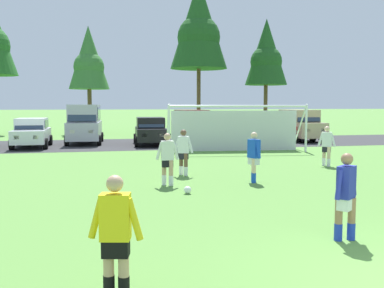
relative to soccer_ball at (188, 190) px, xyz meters
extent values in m
plane|color=#598C3D|center=(1.95, 8.03, -0.11)|extent=(400.00, 400.00, 0.00)
cube|color=#333335|center=(1.95, 16.14, -0.11)|extent=(52.00, 8.40, 0.01)
sphere|color=white|center=(0.00, 0.00, 0.00)|extent=(0.22, 0.22, 0.22)
sphere|color=black|center=(0.00, 0.00, 0.00)|extent=(0.08, 0.08, 0.08)
sphere|color=red|center=(0.06, 0.00, 0.00)|extent=(0.07, 0.07, 0.07)
cylinder|color=white|center=(8.43, 9.43, 1.11)|extent=(0.12, 0.12, 2.44)
cylinder|color=white|center=(1.14, 10.15, 1.11)|extent=(0.12, 0.12, 2.44)
cylinder|color=white|center=(4.78, 9.79, 2.33)|extent=(7.30, 0.84, 0.12)
cylinder|color=white|center=(8.52, 10.32, 1.23)|extent=(0.28, 1.94, 2.46)
cylinder|color=white|center=(1.23, 11.04, 1.23)|extent=(0.28, 1.94, 2.46)
cube|color=silver|center=(4.88, 10.78, 0.99)|extent=(6.92, 0.72, 2.20)
cylinder|color=tan|center=(-2.38, -6.38, 0.29)|extent=(0.14, 0.14, 0.80)
cylinder|color=tan|center=(-2.19, -6.45, 0.29)|extent=(0.14, 0.14, 0.80)
cylinder|color=black|center=(-2.38, -6.38, 0.05)|extent=(0.15, 0.15, 0.32)
cylinder|color=black|center=(-2.19, -6.45, 0.05)|extent=(0.15, 0.15, 0.32)
cube|color=black|center=(-2.28, -6.42, 0.61)|extent=(0.38, 0.29, 0.28)
cube|color=yellow|center=(-2.28, -6.42, 0.99)|extent=(0.42, 0.32, 0.60)
sphere|color=tan|center=(-2.28, -6.42, 1.42)|extent=(0.22, 0.22, 0.22)
cylinder|color=yellow|center=(-2.52, -6.32, 0.97)|extent=(0.24, 0.14, 0.55)
cylinder|color=yellow|center=(-2.05, -6.51, 0.97)|extent=(0.24, 0.14, 0.55)
cylinder|color=#936B4C|center=(1.87, -4.79, 0.29)|extent=(0.14, 0.14, 0.80)
cylinder|color=#936B4C|center=(2.13, -4.80, 0.29)|extent=(0.14, 0.14, 0.80)
cylinder|color=#1E38B7|center=(1.87, -4.79, 0.05)|extent=(0.15, 0.15, 0.32)
cylinder|color=#1E38B7|center=(2.13, -4.80, 0.05)|extent=(0.15, 0.15, 0.32)
cube|color=silver|center=(2.00, -4.79, 0.61)|extent=(0.40, 0.38, 0.28)
cube|color=#232D99|center=(2.00, -4.79, 0.99)|extent=(0.45, 0.42, 0.60)
sphere|color=#936B4C|center=(2.00, -4.79, 1.42)|extent=(0.22, 0.22, 0.22)
cylinder|color=#232D99|center=(1.78, -4.91, 0.97)|extent=(0.24, 0.21, 0.55)
cylinder|color=#232D99|center=(2.22, -4.67, 0.97)|extent=(0.24, 0.21, 0.55)
cylinder|color=brown|center=(0.59, 3.12, 0.29)|extent=(0.14, 0.14, 0.80)
cylinder|color=brown|center=(0.47, 3.36, 0.29)|extent=(0.14, 0.14, 0.80)
cylinder|color=white|center=(0.59, 3.12, 0.05)|extent=(0.15, 0.15, 0.32)
cylinder|color=white|center=(0.47, 3.36, 0.05)|extent=(0.15, 0.15, 0.32)
cube|color=black|center=(0.53, 3.24, 0.61)|extent=(0.40, 0.33, 0.28)
cube|color=white|center=(0.53, 3.24, 0.99)|extent=(0.44, 0.36, 0.60)
sphere|color=brown|center=(0.53, 3.24, 1.42)|extent=(0.22, 0.22, 0.22)
cylinder|color=white|center=(0.75, 3.12, 0.97)|extent=(0.25, 0.17, 0.55)
cylinder|color=white|center=(0.31, 3.37, 0.97)|extent=(0.25, 0.17, 0.55)
cylinder|color=beige|center=(6.77, 4.16, 0.29)|extent=(0.14, 0.14, 0.80)
cylinder|color=beige|center=(6.71, 4.42, 0.29)|extent=(0.14, 0.14, 0.80)
cylinder|color=white|center=(6.77, 4.16, 0.05)|extent=(0.15, 0.15, 0.32)
cylinder|color=white|center=(6.71, 4.42, 0.05)|extent=(0.15, 0.15, 0.32)
cube|color=black|center=(6.74, 4.29, 0.61)|extent=(0.40, 0.37, 0.28)
cube|color=white|center=(6.74, 4.29, 0.99)|extent=(0.45, 0.41, 0.60)
sphere|color=beige|center=(6.74, 4.29, 1.42)|extent=(0.22, 0.22, 0.22)
cylinder|color=white|center=(6.93, 4.12, 0.97)|extent=(0.24, 0.20, 0.55)
cylinder|color=white|center=(6.55, 4.46, 0.97)|extent=(0.24, 0.20, 0.55)
cylinder|color=beige|center=(2.45, 1.25, 0.29)|extent=(0.14, 0.14, 0.80)
cylinder|color=beige|center=(2.53, 1.50, 0.29)|extent=(0.14, 0.14, 0.80)
cylinder|color=blue|center=(2.45, 1.25, 0.05)|extent=(0.15, 0.15, 0.32)
cylinder|color=blue|center=(2.53, 1.50, 0.05)|extent=(0.15, 0.15, 0.32)
cube|color=silver|center=(2.49, 1.37, 0.61)|extent=(0.33, 0.40, 0.28)
cube|color=blue|center=(2.49, 1.37, 0.99)|extent=(0.36, 0.44, 0.60)
sphere|color=beige|center=(2.49, 1.37, 1.42)|extent=(0.22, 0.22, 0.22)
cylinder|color=blue|center=(2.54, 1.13, 0.97)|extent=(0.17, 0.25, 0.55)
cylinder|color=blue|center=(2.44, 1.62, 0.97)|extent=(0.17, 0.25, 0.55)
cylinder|color=tan|center=(-0.25, 1.35, 0.29)|extent=(0.14, 0.14, 0.80)
cylinder|color=tan|center=(-0.44, 1.50, 0.29)|extent=(0.14, 0.14, 0.80)
cylinder|color=white|center=(-0.25, 1.35, 0.05)|extent=(0.15, 0.15, 0.32)
cylinder|color=white|center=(-0.44, 1.50, 0.05)|extent=(0.15, 0.15, 0.32)
cube|color=black|center=(-0.34, 1.43, 0.61)|extent=(0.35, 0.23, 0.28)
cube|color=silver|center=(-0.34, 1.43, 0.99)|extent=(0.39, 0.25, 0.60)
sphere|color=tan|center=(-0.34, 1.43, 1.42)|extent=(0.22, 0.22, 0.22)
cylinder|color=silver|center=(-0.10, 1.38, 0.97)|extent=(0.23, 0.10, 0.55)
cylinder|color=silver|center=(-0.59, 1.47, 0.97)|extent=(0.23, 0.10, 0.55)
cube|color=silver|center=(-6.22, 15.11, 0.59)|extent=(1.80, 4.20, 0.76)
cube|color=silver|center=(-6.22, 15.26, 1.29)|extent=(1.66, 2.10, 0.64)
cube|color=#28384C|center=(-6.22, 14.29, 1.27)|extent=(1.53, 0.32, 0.55)
cube|color=#28384C|center=(-5.38, 15.25, 1.29)|extent=(0.04, 1.79, 0.45)
cube|color=white|center=(-5.73, 13.05, 0.64)|extent=(0.28, 0.08, 0.20)
cube|color=white|center=(-6.72, 13.05, 0.64)|extent=(0.28, 0.08, 0.20)
cube|color=#B21414|center=(-5.73, 17.17, 0.64)|extent=(0.28, 0.08, 0.20)
cube|color=#B21414|center=(-6.72, 17.17, 0.64)|extent=(0.28, 0.08, 0.20)
cylinder|color=black|center=(-5.32, 13.80, 0.21)|extent=(0.24, 0.64, 0.64)
cylinder|color=black|center=(-7.12, 13.80, 0.21)|extent=(0.24, 0.64, 0.64)
cylinder|color=black|center=(-5.32, 16.41, 0.21)|extent=(0.24, 0.64, 0.64)
cylinder|color=black|center=(-7.12, 16.41, 0.21)|extent=(0.24, 0.64, 0.64)
cube|color=#B2B2BC|center=(-3.22, 17.06, 0.76)|extent=(2.23, 4.90, 1.10)
cube|color=#B2B2BC|center=(-3.21, 17.25, 1.86)|extent=(2.03, 4.19, 1.10)
cube|color=#28384C|center=(-3.32, 15.29, 1.84)|extent=(1.69, 0.55, 0.91)
cube|color=#28384C|center=(-2.30, 17.20, 1.86)|extent=(0.24, 3.48, 0.77)
cube|color=white|center=(-2.82, 14.67, 0.81)|extent=(0.28, 0.10, 0.20)
cube|color=white|center=(-3.89, 14.73, 0.81)|extent=(0.28, 0.10, 0.20)
cube|color=#B21414|center=(-2.55, 19.38, 0.81)|extent=(0.28, 0.10, 0.20)
cube|color=#B21414|center=(-3.63, 19.44, 0.81)|extent=(0.28, 0.10, 0.20)
cylinder|color=black|center=(-2.33, 15.51, 0.21)|extent=(0.28, 0.65, 0.64)
cylinder|color=black|center=(-4.29, 15.62, 0.21)|extent=(0.28, 0.65, 0.64)
cylinder|color=black|center=(-2.16, 18.49, 0.21)|extent=(0.28, 0.65, 0.64)
cylinder|color=black|center=(-4.12, 18.60, 0.21)|extent=(0.28, 0.65, 0.64)
cube|color=black|center=(0.81, 15.19, 0.59)|extent=(2.04, 4.30, 0.76)
cube|color=black|center=(0.82, 15.34, 1.29)|extent=(1.78, 2.19, 0.64)
cube|color=#28384C|center=(0.76, 14.37, 1.27)|extent=(1.55, 0.40, 0.55)
cube|color=#28384C|center=(1.66, 15.29, 1.29)|extent=(0.14, 1.78, 0.45)
cube|color=white|center=(1.18, 13.11, 0.64)|extent=(0.28, 0.10, 0.20)
cube|color=white|center=(0.20, 13.16, 0.64)|extent=(0.28, 0.10, 0.20)
cube|color=#B21414|center=(1.43, 17.22, 0.64)|extent=(0.28, 0.10, 0.20)
cube|color=#B21414|center=(0.44, 17.28, 0.64)|extent=(0.28, 0.10, 0.20)
cylinder|color=black|center=(1.63, 13.84, 0.21)|extent=(0.28, 0.65, 0.64)
cylinder|color=black|center=(-0.16, 13.95, 0.21)|extent=(0.28, 0.65, 0.64)
cylinder|color=black|center=(1.79, 16.44, 0.21)|extent=(0.28, 0.65, 0.64)
cylinder|color=black|center=(-0.01, 16.54, 0.21)|extent=(0.28, 0.65, 0.64)
cube|color=maroon|center=(3.83, 16.77, 0.71)|extent=(2.08, 4.67, 1.00)
cube|color=maroon|center=(3.82, 16.97, 1.63)|extent=(1.86, 3.07, 0.84)
cube|color=#28384C|center=(3.87, 15.55, 1.61)|extent=(1.63, 0.44, 0.71)
cube|color=#28384C|center=(4.70, 17.00, 1.63)|extent=(0.14, 2.55, 0.59)
cube|color=white|center=(4.43, 14.53, 0.76)|extent=(0.28, 0.09, 0.20)
cube|color=white|center=(3.39, 14.49, 0.76)|extent=(0.28, 0.09, 0.20)
cube|color=#B21414|center=(4.26, 19.05, 0.76)|extent=(0.28, 0.09, 0.20)
cube|color=#B21414|center=(3.22, 19.01, 0.76)|extent=(0.28, 0.09, 0.20)
cylinder|color=black|center=(4.83, 15.38, 0.21)|extent=(0.26, 0.65, 0.64)
cylinder|color=black|center=(2.93, 15.31, 0.21)|extent=(0.26, 0.65, 0.64)
cylinder|color=black|center=(4.72, 18.23, 0.21)|extent=(0.26, 0.65, 0.64)
cylinder|color=black|center=(2.82, 18.16, 0.21)|extent=(0.26, 0.65, 0.64)
cube|color=navy|center=(5.12, 16.27, 0.59)|extent=(1.96, 4.27, 0.76)
cube|color=navy|center=(5.12, 16.42, 1.29)|extent=(1.74, 2.16, 0.64)
cube|color=#28384C|center=(5.09, 15.45, 1.27)|extent=(1.54, 0.37, 0.55)
cube|color=#28384C|center=(5.96, 16.39, 1.29)|extent=(0.11, 1.79, 0.45)
cube|color=white|center=(5.53, 14.20, 0.64)|extent=(0.28, 0.09, 0.20)
cube|color=white|center=(4.55, 14.23, 0.64)|extent=(0.28, 0.09, 0.20)
cube|color=#B21414|center=(5.69, 18.31, 0.64)|extent=(0.28, 0.09, 0.20)
cube|color=#B21414|center=(4.70, 18.35, 0.64)|extent=(0.28, 0.09, 0.20)
cylinder|color=black|center=(5.97, 14.94, 0.21)|extent=(0.26, 0.65, 0.64)
cylinder|color=black|center=(4.17, 15.01, 0.21)|extent=(0.26, 0.65, 0.64)
cylinder|color=black|center=(6.07, 17.54, 0.21)|extent=(0.26, 0.65, 0.64)
cylinder|color=black|center=(4.27, 17.61, 0.21)|extent=(0.26, 0.65, 0.64)
cube|color=red|center=(11.05, 16.51, 0.59)|extent=(2.09, 4.31, 0.76)
cube|color=red|center=(11.06, 16.66, 1.29)|extent=(1.80, 2.21, 0.64)
cube|color=#28384C|center=(10.99, 15.69, 1.27)|extent=(1.55, 0.42, 0.55)
cube|color=#28384C|center=(11.89, 16.60, 1.29)|extent=(0.16, 1.78, 0.45)
cube|color=white|center=(11.40, 14.42, 0.64)|extent=(0.28, 0.10, 0.20)
cube|color=white|center=(10.41, 14.49, 0.64)|extent=(0.28, 0.10, 0.20)
cube|color=#B21414|center=(11.68, 18.53, 0.64)|extent=(0.28, 0.10, 0.20)
cube|color=#B21414|center=(10.69, 18.60, 0.64)|extent=(0.28, 0.10, 0.20)
cylinder|color=black|center=(11.85, 15.15, 0.21)|extent=(0.28, 0.66, 0.64)
cylinder|color=black|center=(10.06, 15.27, 0.21)|extent=(0.28, 0.66, 0.64)
cylinder|color=black|center=(12.03, 17.74, 0.21)|extent=(0.28, 0.66, 0.64)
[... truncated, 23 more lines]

